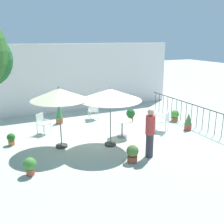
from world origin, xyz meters
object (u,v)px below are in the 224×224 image
Objects in this scene: patio_chair_1 at (164,120)px; potted_plant_3 at (188,121)px; potted_plant_1 at (131,114)px; potted_plant_4 at (59,114)px; patio_umbrella_1 at (59,95)px; potted_plant_5 at (30,165)px; patio_chair_0 at (94,109)px; potted_plant_0 at (175,115)px; potted_plant_6 at (132,153)px; potted_plant_2 at (11,139)px; standing_person at (150,133)px; patio_chair_2 at (42,122)px; patio_umbrella_0 at (110,95)px; cafe_table_0 at (122,125)px.

patio_chair_1 reaches higher than potted_plant_3.
potted_plant_4 reaches higher than potted_plant_1.
patio_umbrella_1 is 2.99× the size of potted_plant_3.
potted_plant_4 reaches higher than potted_plant_5.
patio_chair_0 is at bearing -2.39° from potted_plant_4.
potted_plant_0 is 0.93× the size of potted_plant_6.
potted_plant_2 is (-4.06, -1.76, -0.26)m from patio_chair_0.
potted_plant_4 is at bearing 110.57° from standing_person.
patio_chair_2 is at bearing -160.28° from patio_chair_0.
standing_person reaches higher than potted_plant_1.
patio_chair_0 is 1.72m from potted_plant_4.
patio_umbrella_1 reaches higher than patio_umbrella_0.
potted_plant_6 is (2.13, -4.02, -0.20)m from patio_chair_2.
potted_plant_5 is at bearing 170.37° from potted_plant_6.
potted_plant_0 is 5.61m from potted_plant_4.
patio_chair_2 is (-2.90, 1.78, 0.01)m from cafe_table_0.
patio_umbrella_0 reaches higher than patio_chair_2.
patio_chair_2 is (-2.72, -0.97, -0.00)m from patio_chair_0.
potted_plant_0 is at bearing -29.07° from patio_chair_0.
cafe_table_0 is (0.83, 0.63, -1.46)m from patio_umbrella_0.
patio_chair_0 is 3.63m from patio_chair_1.
patio_chair_0 reaches higher than potted_plant_2.
patio_chair_2 is 1.13× the size of potted_plant_3.
cafe_table_0 is 1.37× the size of potted_plant_6.
cafe_table_0 is 2.16m from standing_person.
patio_chair_2 reaches higher than potted_plant_6.
potted_plant_1 is at bearing 69.78° from standing_person.
standing_person is at bearing 8.90° from potted_plant_6.
patio_chair_2 reaches higher than potted_plant_1.
patio_chair_0 is 1.95× the size of potted_plant_2.
potted_plant_1 is 4.21m from standing_person.
patio_umbrella_1 is at bearing -103.06° from potted_plant_4.
standing_person is (0.14, -4.88, 0.37)m from patio_chair_0.
patio_umbrella_0 is 1.79m from cafe_table_0.
potted_plant_6 is at bearing -77.48° from potted_plant_4.
cafe_table_0 reaches higher than potted_plant_5.
patio_umbrella_0 reaches higher than potted_plant_3.
patio_umbrella_1 is at bearing -155.54° from potted_plant_1.
patio_umbrella_0 is at bearing -72.72° from potted_plant_4.
potted_plant_4 is at bearing 37.98° from potted_plant_2.
potted_plant_2 is at bearing 178.53° from potted_plant_0.
patio_umbrella_1 reaches higher than standing_person.
patio_umbrella_1 is 4.93× the size of potted_plant_2.
cafe_table_0 is 2.27m from potted_plant_1.
patio_umbrella_1 is at bearing -79.17° from patio_chair_2.
potted_plant_3 is at bearing -34.03° from potted_plant_4.
potted_plant_4 is at bearing 145.97° from potted_plant_3.
potted_plant_4 is at bearing 162.53° from potted_plant_1.
patio_chair_2 is 6.36m from potted_plant_3.
patio_chair_0 is 2.89m from patio_chair_2.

